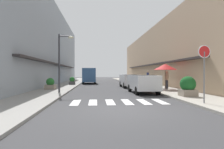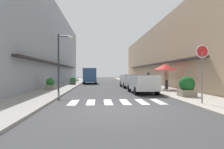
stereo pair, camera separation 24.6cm
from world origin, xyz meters
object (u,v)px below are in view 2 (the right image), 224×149
object	(u,v)px
planter_midblock	(50,84)
pedestrian_walking_near	(167,79)
parked_car_near	(142,82)
planter_corner	(187,86)
round_street_sign	(202,59)
cafe_umbrella	(165,67)
street_lamp	(61,56)
parked_car_mid	(130,79)
pedestrian_walking_far	(148,77)
planter_far	(73,81)
delivery_van	(90,74)

from	to	relation	value
planter_midblock	pedestrian_walking_near	bearing A→B (deg)	-0.41
parked_car_near	planter_corner	bearing A→B (deg)	-55.67
round_street_sign	pedestrian_walking_near	world-z (taller)	round_street_sign
planter_midblock	cafe_umbrella	bearing A→B (deg)	-5.29
round_street_sign	planter_midblock	bearing A→B (deg)	135.86
round_street_sign	street_lamp	distance (m)	10.16
parked_car_mid	planter_midblock	world-z (taller)	parked_car_mid
cafe_umbrella	pedestrian_walking_near	bearing A→B (deg)	62.13
parked_car_near	cafe_umbrella	bearing A→B (deg)	39.33
street_lamp	pedestrian_walking_near	size ratio (longest dim) A/B	2.63
parked_car_near	planter_corner	world-z (taller)	parked_car_near
parked_car_near	pedestrian_walking_far	size ratio (longest dim) A/B	2.35
planter_far	cafe_umbrella	bearing A→B (deg)	-41.63
planter_corner	street_lamp	bearing A→B (deg)	159.84
parked_car_mid	planter_far	world-z (taller)	parked_car_mid
delivery_van	round_street_sign	xyz separation A→B (m)	(6.50, -21.77, 0.94)
pedestrian_walking_far	cafe_umbrella	bearing A→B (deg)	-34.38
cafe_umbrella	pedestrian_walking_far	xyz separation A→B (m)	(0.70, 8.94, -1.10)
cafe_umbrella	pedestrian_walking_far	size ratio (longest dim) A/B	1.30
planter_midblock	delivery_van	bearing A→B (deg)	75.74
planter_midblock	parked_car_near	bearing A→B (deg)	-21.21
parked_car_near	planter_corner	distance (m)	3.94
parked_car_mid	street_lamp	xyz separation A→B (m)	(-6.40, -6.57, 2.03)
planter_corner	pedestrian_walking_far	xyz separation A→B (m)	(1.08, 14.31, 0.33)
parked_car_mid	delivery_van	distance (m)	10.26
planter_far	pedestrian_walking_near	size ratio (longest dim) A/B	0.58
planter_midblock	parked_car_mid	bearing A→B (deg)	22.88
parked_car_near	planter_corner	xyz separation A→B (m)	(2.22, -3.25, -0.17)
planter_midblock	pedestrian_walking_near	xyz separation A→B (m)	(11.08, -0.08, 0.44)
street_lamp	planter_corner	bearing A→B (deg)	-20.16
parked_car_mid	planter_corner	bearing A→B (deg)	-77.16
round_street_sign	planter_corner	size ratio (longest dim) A/B	2.23
planter_far	pedestrian_walking_near	xyz separation A→B (m)	(9.95, -7.52, 0.45)
parked_car_mid	round_street_sign	size ratio (longest dim) A/B	1.47
round_street_sign	street_lamp	size ratio (longest dim) A/B	0.64
parked_car_near	street_lamp	world-z (taller)	street_lamp
parked_car_mid	planter_corner	xyz separation A→B (m)	(2.22, -9.74, -0.17)
parked_car_near	planter_midblock	distance (m)	8.60
planter_corner	planter_far	bearing A→B (deg)	123.41
delivery_van	pedestrian_walking_near	size ratio (longest dim) A/B	3.17
planter_corner	planter_far	size ratio (longest dim) A/B	1.31
delivery_van	round_street_sign	world-z (taller)	round_street_sign
cafe_umbrella	planter_corner	size ratio (longest dim) A/B	1.81
pedestrian_walking_near	planter_far	bearing A→B (deg)	-7.74
parked_car_near	planter_far	world-z (taller)	parked_car_near
delivery_van	street_lamp	size ratio (longest dim) A/B	1.20
planter_corner	pedestrian_walking_near	xyz separation A→B (m)	(0.85, 6.28, 0.27)
round_street_sign	planter_midblock	distance (m)	13.56
parked_car_near	pedestrian_walking_near	xyz separation A→B (m)	(3.07, 3.03, 0.11)
parked_car_near	street_lamp	xyz separation A→B (m)	(-6.40, -0.09, 2.03)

